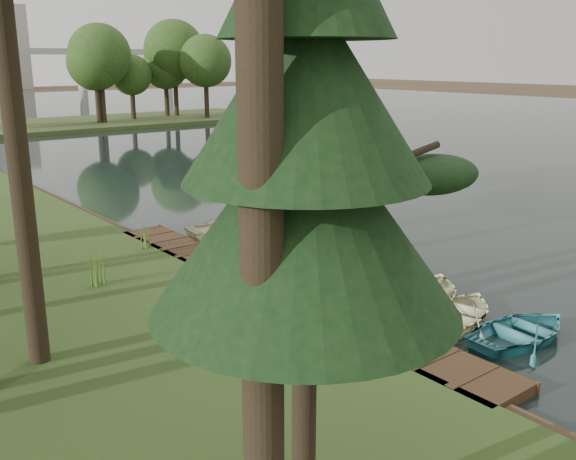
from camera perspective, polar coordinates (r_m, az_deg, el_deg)
ground at (r=19.49m, az=1.97°, el=-4.71°), size 300.00×300.00×0.00m
water at (r=54.35m, az=12.48°, el=7.72°), size 130.00×200.00×0.05m
boardwalk at (r=18.50m, az=-1.81°, el=-5.31°), size 1.60×16.00×0.30m
peninsula at (r=67.26m, az=-21.40°, el=8.56°), size 50.00×14.00×0.45m
building_a at (r=159.56m, az=-24.16°, el=14.60°), size 10.00×8.00×18.00m
rowboat_0 at (r=16.38m, az=20.07°, el=-8.20°), size 3.26×2.44×0.64m
rowboat_1 at (r=16.97m, az=14.83°, el=-6.92°), size 3.67×3.03×0.66m
rowboat_2 at (r=17.99m, az=12.25°, el=-5.40°), size 4.14×3.66×0.71m
rowboat_3 at (r=18.59m, az=8.94°, el=-4.50°), size 4.12×3.37×0.75m
rowboat_4 at (r=19.22m, az=6.88°, el=-3.87°), size 3.33×2.41×0.68m
rowboat_5 at (r=19.95m, az=3.17°, el=-2.93°), size 4.47×3.90×0.77m
rowboat_6 at (r=20.98m, az=1.23°, el=-2.16°), size 3.52×2.76×0.66m
rowboat_7 at (r=22.03m, az=-1.41°, el=-1.21°), size 3.95×3.10×0.74m
rowboat_8 at (r=23.34m, az=-3.85°, el=-0.33°), size 3.91×3.10×0.73m
rowboat_9 at (r=24.49m, az=-4.62°, el=0.46°), size 4.13×3.21×0.78m
pine_tree at (r=7.44m, az=1.60°, el=7.62°), size 3.80×3.80×8.37m
reeds_0 at (r=16.05m, az=0.08°, el=-6.05°), size 0.60×0.60×1.01m
reeds_1 at (r=17.76m, az=-7.76°, el=-3.97°), size 0.60×0.60×1.08m
reeds_2 at (r=19.07m, az=-16.46°, el=-3.17°), size 0.60×0.60×1.05m
reeds_3 at (r=22.43m, az=-12.53°, el=-0.44°), size 0.60×0.60×0.87m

